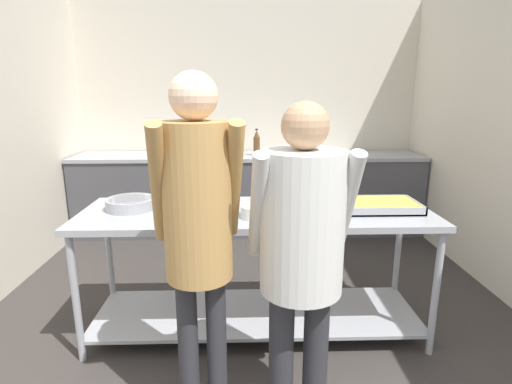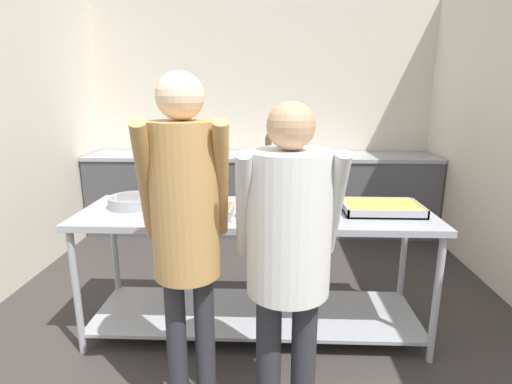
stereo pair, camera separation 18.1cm
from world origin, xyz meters
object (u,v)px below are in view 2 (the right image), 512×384
Objects in this scene: guest_serving_right at (185,215)px; water_bottle at (268,143)px; plate_stack at (255,211)px; guest_serving_left at (289,240)px; serving_tray_roast at (381,208)px; sauce_pan at (133,201)px; serving_tray_vegetables at (308,206)px; serving_tray_greens at (198,212)px.

water_bottle is (0.35, 2.76, -0.01)m from guest_serving_right.
plate_stack is 0.14× the size of guest_serving_left.
guest_serving_right is at bearing -144.92° from serving_tray_roast.
water_bottle is (-0.12, 2.78, 0.09)m from guest_serving_left.
water_bottle reaches higher than sauce_pan.
guest_serving_right is at bearing 177.86° from guest_serving_left.
serving_tray_roast is at bearing -4.61° from serving_tray_vegetables.
serving_tray_vegetables is (1.17, -0.02, -0.01)m from sauce_pan.
serving_tray_greens is at bearing 95.62° from guest_serving_right.
serving_tray_roast is 2.13m from water_bottle.
guest_serving_right reaches higher than serving_tray_greens.
sauce_pan is 0.86m from plate_stack.
guest_serving_right is (-0.63, -0.81, 0.18)m from serving_tray_vegetables.
plate_stack is at bearing -91.54° from water_bottle.
serving_tray_greens is 1.41× the size of water_bottle.
sauce_pan and plate_stack have the same top height.
serving_tray_greens is 0.72m from serving_tray_vegetables.
serving_tray_roast is at bearing 6.41° from serving_tray_greens.
water_bottle reaches higher than serving_tray_greens.
sauce_pan is at bearing 140.08° from guest_serving_left.
water_bottle is at bearing 110.72° from serving_tray_roast.
plate_stack is at bearing 105.30° from guest_serving_left.
serving_tray_vegetables is at bearing 13.67° from serving_tray_greens.
serving_tray_greens is 0.25× the size of guest_serving_right.
serving_tray_vegetables is at bearing 52.15° from guest_serving_right.
guest_serving_left is 5.24× the size of water_bottle.
plate_stack is 0.45× the size of serving_tray_roast.
serving_tray_vegetables is 0.24× the size of guest_serving_left.
serving_tray_roast is 1.63× the size of water_bottle.
serving_tray_roast is at bearing -1.91° from sauce_pan.
plate_stack is 0.13× the size of guest_serving_right.
serving_tray_greens is at bearing -173.59° from serving_tray_roast.
sauce_pan is 1.17m from serving_tray_vegetables.
serving_tray_greens is 1.17m from serving_tray_roast.
serving_tray_vegetables is (0.34, 0.18, -0.01)m from plate_stack.
water_bottle is (-0.28, 1.95, 0.17)m from serving_tray_vegetables.
sauce_pan is 0.27× the size of guest_serving_right.
plate_stack reaches higher than serving_tray_vegetables.
plate_stack is at bearing -169.94° from serving_tray_roast.
plate_stack reaches higher than serving_tray_greens.
sauce_pan is 2.13m from water_bottle.
serving_tray_greens is at bearing -21.30° from sauce_pan.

